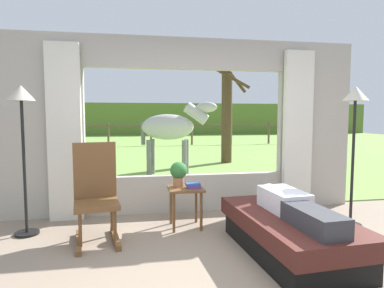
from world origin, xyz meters
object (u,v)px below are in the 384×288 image
at_px(book_stack, 194,186).
at_px(floor_lamp_right, 355,114).
at_px(recliner_sofa, 289,233).
at_px(horse, 171,128).
at_px(pasture_tree, 227,113).
at_px(side_table, 186,195).
at_px(reclining_person, 293,206).
at_px(floor_lamp_left, 22,115).
at_px(rocking_chair, 96,193).
at_px(potted_plant, 179,172).

height_order(book_stack, floor_lamp_right, floor_lamp_right).
relative_size(recliner_sofa, horse, 0.97).
bearing_deg(pasture_tree, side_table, -110.88).
bearing_deg(reclining_person, floor_lamp_left, 154.50).
xyz_separation_m(recliner_sofa, floor_lamp_right, (1.18, 0.67, 1.23)).
relative_size(reclining_person, floor_lamp_left, 0.81).
distance_m(horse, pasture_tree, 2.67).
xyz_separation_m(floor_lamp_left, horse, (2.14, 3.54, -0.28)).
height_order(side_table, book_stack, book_stack).
distance_m(reclining_person, rocking_chair, 2.16).
height_order(side_table, pasture_tree, pasture_tree).
height_order(floor_lamp_left, horse, floor_lamp_left).
bearing_deg(pasture_tree, potted_plant, -111.82).
height_order(potted_plant, pasture_tree, pasture_tree).
relative_size(reclining_person, side_table, 2.76).
bearing_deg(reclining_person, pasture_tree, 75.83).
relative_size(recliner_sofa, floor_lamp_left, 0.99).
bearing_deg(reclining_person, horse, 94.64).
bearing_deg(recliner_sofa, pasture_tree, 75.76).
height_order(reclining_person, side_table, reclining_person).
distance_m(recliner_sofa, horse, 4.76).
distance_m(potted_plant, book_stack, 0.26).
height_order(reclining_person, rocking_chair, rocking_chair).
distance_m(side_table, book_stack, 0.17).
bearing_deg(reclining_person, potted_plant, 128.20).
relative_size(recliner_sofa, reclining_person, 1.23).
bearing_deg(floor_lamp_left, pasture_tree, 53.41).
distance_m(potted_plant, pasture_tree, 5.89).
xyz_separation_m(side_table, potted_plant, (-0.08, 0.06, 0.28)).
bearing_deg(pasture_tree, reclining_person, -100.07).
relative_size(potted_plant, book_stack, 1.62).
bearing_deg(horse, reclining_person, 26.93).
bearing_deg(potted_plant, floor_lamp_right, -9.99).
bearing_deg(book_stack, floor_lamp_left, 176.39).
xyz_separation_m(floor_lamp_right, pasture_tree, (-0.02, 5.81, 0.06)).
xyz_separation_m(potted_plant, pasture_tree, (2.17, 5.42, 0.81)).
bearing_deg(pasture_tree, floor_lamp_right, -89.77).
distance_m(book_stack, floor_lamp_right, 2.23).
bearing_deg(floor_lamp_left, recliner_sofa, -20.53).
height_order(recliner_sofa, potted_plant, potted_plant).
relative_size(book_stack, floor_lamp_left, 0.11).
distance_m(rocking_chair, pasture_tree, 6.61).
relative_size(reclining_person, floor_lamp_right, 0.80).
distance_m(recliner_sofa, floor_lamp_right, 1.84).
xyz_separation_m(rocking_chair, floor_lamp_right, (3.19, -0.08, 0.90)).
bearing_deg(side_table, book_stack, -31.79).
xyz_separation_m(book_stack, pasture_tree, (2.00, 5.54, 0.96)).
xyz_separation_m(side_table, floor_lamp_left, (-1.93, 0.07, 1.01)).
bearing_deg(rocking_chair, floor_lamp_right, -10.70).
xyz_separation_m(rocking_chair, book_stack, (1.17, 0.19, 0.00)).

